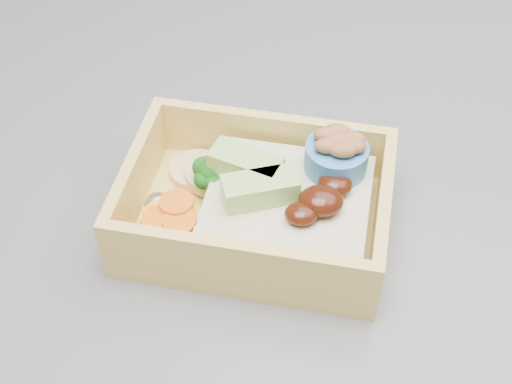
{
  "coord_description": "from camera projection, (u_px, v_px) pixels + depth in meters",
  "views": [
    {
      "loc": [
        -0.12,
        -0.4,
        1.29
      ],
      "look_at": [
        -0.14,
        -0.08,
        0.95
      ],
      "focal_mm": 50.0,
      "sensor_mm": 36.0,
      "label": 1
    }
  ],
  "objects": [
    {
      "name": "bento_box",
      "position": [
        265.0,
        203.0,
        0.48
      ],
      "size": [
        0.19,
        0.15,
        0.06
      ],
      "rotation": [
        0.0,
        0.0,
        -0.14
      ],
      "color": "#E5C05E",
      "rests_on": "island"
    }
  ]
}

